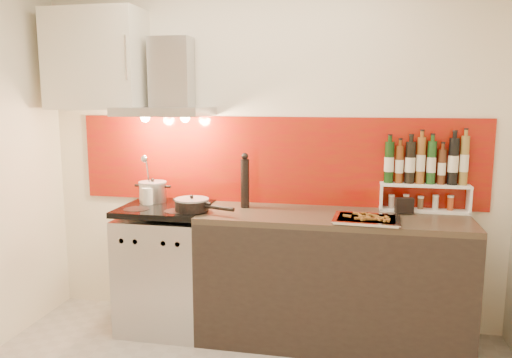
% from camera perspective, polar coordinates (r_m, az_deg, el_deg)
% --- Properties ---
extents(back_wall, '(3.40, 0.02, 2.60)m').
position_cam_1_polar(back_wall, '(3.68, 1.40, 3.40)').
color(back_wall, silver).
rests_on(back_wall, ground).
extents(backsplash, '(3.00, 0.02, 0.64)m').
position_cam_1_polar(backsplash, '(3.67, 2.13, 2.12)').
color(backsplash, maroon).
rests_on(backsplash, back_wall).
extents(range_stove, '(0.60, 0.60, 0.91)m').
position_cam_1_polar(range_stove, '(3.77, -10.19, -10.00)').
color(range_stove, '#B7B7BA').
rests_on(range_stove, ground).
extents(counter, '(1.80, 0.60, 0.90)m').
position_cam_1_polar(counter, '(3.53, 8.64, -11.17)').
color(counter, black).
rests_on(counter, ground).
extents(range_hood, '(0.62, 0.50, 0.61)m').
position_cam_1_polar(range_hood, '(3.70, -9.94, 10.16)').
color(range_hood, '#B7B7BA').
rests_on(range_hood, back_wall).
extents(upper_cabinet, '(0.70, 0.35, 0.72)m').
position_cam_1_polar(upper_cabinet, '(3.93, -17.78, 12.83)').
color(upper_cabinet, beige).
rests_on(upper_cabinet, back_wall).
extents(stock_pot, '(0.21, 0.21, 0.18)m').
position_cam_1_polar(stock_pot, '(3.79, -11.71, -1.42)').
color(stock_pot, '#B7B7BA').
rests_on(stock_pot, range_stove).
extents(saute_pan, '(0.44, 0.24, 0.11)m').
position_cam_1_polar(saute_pan, '(3.44, -7.24, -2.92)').
color(saute_pan, black).
rests_on(saute_pan, range_stove).
extents(utensil_jar, '(0.08, 0.12, 0.38)m').
position_cam_1_polar(utensil_jar, '(3.69, -12.33, -1.30)').
color(utensil_jar, silver).
rests_on(utensil_jar, range_stove).
extents(pepper_mill, '(0.06, 0.06, 0.39)m').
position_cam_1_polar(pepper_mill, '(3.54, -1.27, -0.26)').
color(pepper_mill, black).
rests_on(pepper_mill, counter).
extents(step_shelf, '(0.60, 0.16, 0.53)m').
position_cam_1_polar(step_shelf, '(3.61, 18.78, 0.47)').
color(step_shelf, white).
rests_on(step_shelf, counter).
extents(caddy_box, '(0.13, 0.07, 0.10)m').
position_cam_1_polar(caddy_box, '(3.51, 16.58, -2.91)').
color(caddy_box, black).
rests_on(caddy_box, counter).
extents(baking_tray, '(0.43, 0.35, 0.03)m').
position_cam_1_polar(baking_tray, '(3.25, 12.54, -4.48)').
color(baking_tray, silver).
rests_on(baking_tray, counter).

